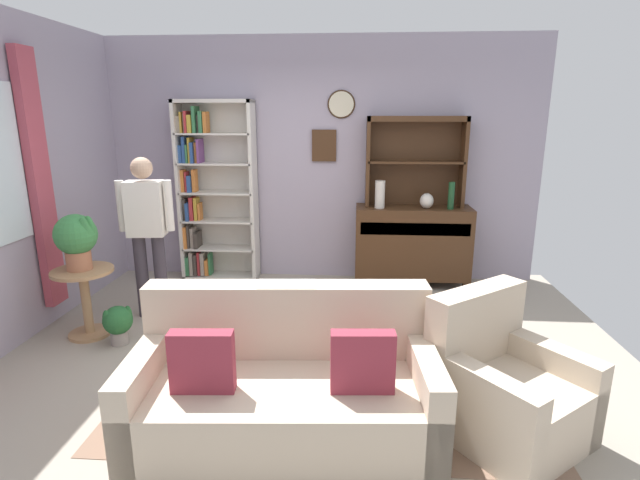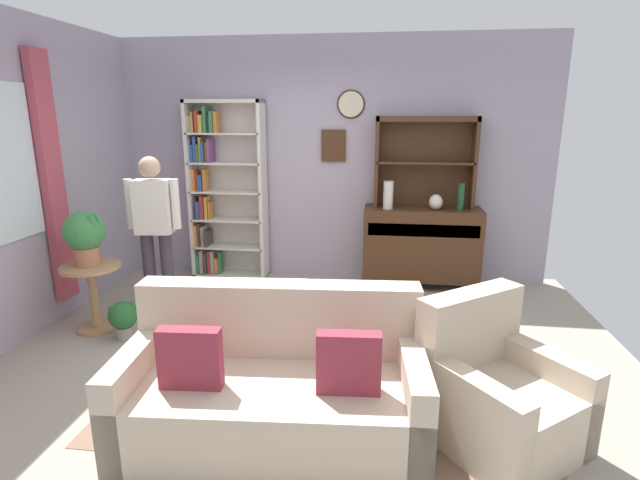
{
  "view_description": "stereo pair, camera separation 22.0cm",
  "coord_description": "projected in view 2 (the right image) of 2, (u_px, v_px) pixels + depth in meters",
  "views": [
    {
      "loc": [
        0.38,
        -3.6,
        1.95
      ],
      "look_at": [
        0.1,
        0.2,
        0.95
      ],
      "focal_mm": 27.23,
      "sensor_mm": 36.0,
      "label": 1
    },
    {
      "loc": [
        0.6,
        -3.58,
        1.95
      ],
      "look_at": [
        0.1,
        0.2,
        0.95
      ],
      "focal_mm": 27.23,
      "sensor_mm": 36.0,
      "label": 2
    }
  ],
  "objects": [
    {
      "name": "sideboard",
      "position": [
        421.0,
        244.0,
        5.52
      ],
      "size": [
        1.3,
        0.45,
        0.92
      ],
      "color": "#422816",
      "rests_on": "ground_plane"
    },
    {
      "name": "armchair_floral",
      "position": [
        497.0,
        396.0,
        2.93
      ],
      "size": [
        1.07,
        1.08,
        0.88
      ],
      "color": "beige",
      "rests_on": "ground_plane"
    },
    {
      "name": "book_stack",
      "position": [
        316.0,
        317.0,
        3.68
      ],
      "size": [
        0.16,
        0.16,
        0.07
      ],
      "color": "gray",
      "rests_on": "coffee_table"
    },
    {
      "name": "area_rug",
      "position": [
        324.0,
        377.0,
        3.69
      ],
      "size": [
        2.9,
        2.01,
        0.01
      ],
      "primitive_type": "cube",
      "color": "#846651",
      "rests_on": "ground_plane"
    },
    {
      "name": "vase_tall",
      "position": [
        388.0,
        195.0,
        5.35
      ],
      "size": [
        0.11,
        0.11,
        0.31
      ],
      "primitive_type": "cylinder",
      "color": "beige",
      "rests_on": "sideboard"
    },
    {
      "name": "vase_round",
      "position": [
        436.0,
        202.0,
        5.32
      ],
      "size": [
        0.15,
        0.15,
        0.17
      ],
      "primitive_type": "ellipsoid",
      "color": "beige",
      "rests_on": "sideboard"
    },
    {
      "name": "bottle_wine",
      "position": [
        461.0,
        197.0,
        5.25
      ],
      "size": [
        0.07,
        0.07,
        0.3
      ],
      "primitive_type": "cylinder",
      "color": "#194223",
      "rests_on": "sideboard"
    },
    {
      "name": "potted_plant_small",
      "position": [
        123.0,
        318.0,
        4.28
      ],
      "size": [
        0.25,
        0.25,
        0.35
      ],
      "color": "gray",
      "rests_on": "ground_plane"
    },
    {
      "name": "coffee_table",
      "position": [
        321.0,
        325.0,
        3.76
      ],
      "size": [
        0.8,
        0.5,
        0.42
      ],
      "color": "#422816",
      "rests_on": "ground_plane"
    },
    {
      "name": "ground_plane",
      "position": [
        305.0,
        358.0,
        4.0
      ],
      "size": [
        5.4,
        4.6,
        0.02
      ],
      "primitive_type": "cube",
      "color": "#9E9384"
    },
    {
      "name": "potted_plant_large",
      "position": [
        85.0,
        234.0,
        4.29
      ],
      "size": [
        0.36,
        0.36,
        0.49
      ],
      "color": "#AD6B4C",
      "rests_on": "plant_stand"
    },
    {
      "name": "bookshelf",
      "position": [
        221.0,
        192.0,
        5.77
      ],
      "size": [
        0.9,
        0.3,
        2.1
      ],
      "color": "silver",
      "rests_on": "ground_plane"
    },
    {
      "name": "couch_floral",
      "position": [
        274.0,
        389.0,
        2.97
      ],
      "size": [
        1.86,
        0.97,
        0.9
      ],
      "color": "beige",
      "rests_on": "ground_plane"
    },
    {
      "name": "plant_stand",
      "position": [
        93.0,
        290.0,
        4.42
      ],
      "size": [
        0.52,
        0.52,
        0.62
      ],
      "color": "#A87F56",
      "rests_on": "ground_plane"
    },
    {
      "name": "sideboard_hutch",
      "position": [
        425.0,
        149.0,
        5.36
      ],
      "size": [
        1.1,
        0.26,
        1.0
      ],
      "color": "#422816",
      "rests_on": "sideboard"
    },
    {
      "name": "wall_back",
      "position": [
        333.0,
        161.0,
        5.69
      ],
      "size": [
        5.0,
        0.09,
        2.8
      ],
      "color": "#A399AD",
      "rests_on": "ground_plane"
    },
    {
      "name": "person_reading",
      "position": [
        155.0,
        224.0,
        4.69
      ],
      "size": [
        0.53,
        0.24,
        1.56
      ],
      "color": "#38333D",
      "rests_on": "ground_plane"
    }
  ]
}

